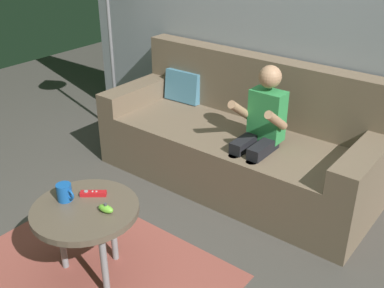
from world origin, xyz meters
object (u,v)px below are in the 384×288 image
object	(u,v)px
couch	(239,142)
person_seated_on_couch	(260,130)
coffee_table	(86,215)
game_remote_red_near_edge	(93,193)
nunchuk_lime	(106,209)
coffee_mug	(65,192)

from	to	relation	value
couch	person_seated_on_couch	size ratio (longest dim) A/B	2.11
person_seated_on_couch	coffee_table	xyz separation A→B (m)	(-0.33, -1.20, -0.14)
game_remote_red_near_edge	coffee_table	bearing A→B (deg)	-63.47
couch	nunchuk_lime	world-z (taller)	couch
game_remote_red_near_edge	coffee_mug	bearing A→B (deg)	-124.24
coffee_table	person_seated_on_couch	bearing A→B (deg)	74.77
coffee_mug	nunchuk_lime	bearing A→B (deg)	13.09
coffee_mug	game_remote_red_near_edge	bearing A→B (deg)	55.76
person_seated_on_couch	coffee_table	bearing A→B (deg)	-105.23
coffee_table	nunchuk_lime	xyz separation A→B (m)	(0.12, 0.04, 0.07)
couch	coffee_table	size ratio (longest dim) A/B	3.62
couch	coffee_table	bearing A→B (deg)	-92.40
couch	nunchuk_lime	bearing A→B (deg)	-87.45
nunchuk_lime	couch	bearing A→B (deg)	92.55
coffee_table	nunchuk_lime	world-z (taller)	nunchuk_lime
couch	nunchuk_lime	xyz separation A→B (m)	(0.06, -1.34, 0.17)
coffee_table	game_remote_red_near_edge	xyz separation A→B (m)	(-0.05, 0.10, 0.06)
person_seated_on_couch	nunchuk_lime	xyz separation A→B (m)	(-0.21, -1.16, -0.07)
game_remote_red_near_edge	nunchuk_lime	distance (m)	0.18
coffee_table	nunchuk_lime	size ratio (longest dim) A/B	5.91
couch	coffee_table	xyz separation A→B (m)	(-0.06, -1.38, 0.11)
nunchuk_lime	game_remote_red_near_edge	bearing A→B (deg)	159.52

